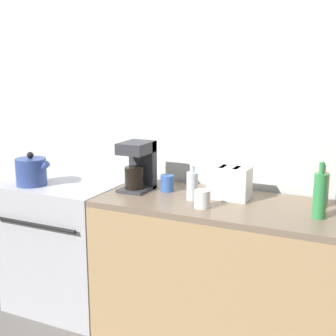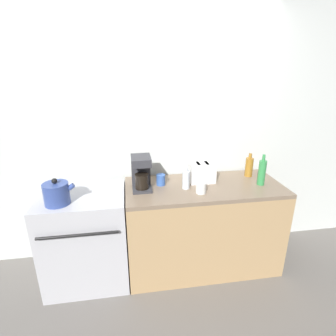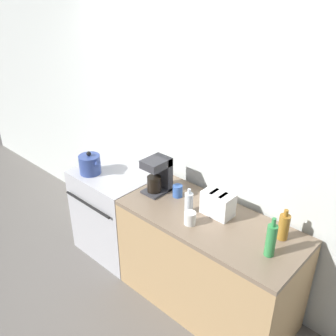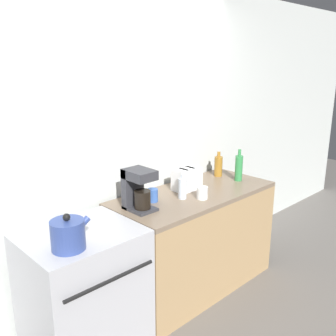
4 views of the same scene
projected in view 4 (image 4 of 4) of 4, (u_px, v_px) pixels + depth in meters
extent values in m
plane|color=slate|center=(177.00, 329.00, 2.82)|extent=(12.00, 12.00, 0.00)
cube|color=silver|center=(115.00, 146.00, 2.96)|extent=(8.00, 0.05, 2.60)
cube|color=#B7B7BC|center=(84.00, 293.00, 2.52)|extent=(0.74, 0.61, 0.88)
cube|color=black|center=(80.00, 234.00, 2.40)|extent=(0.72, 0.60, 0.02)
cylinder|color=black|center=(67.00, 249.00, 2.20)|extent=(0.19, 0.19, 0.01)
cylinder|color=black|center=(113.00, 232.00, 2.42)|extent=(0.19, 0.19, 0.01)
cylinder|color=black|center=(47.00, 235.00, 2.38)|extent=(0.19, 0.19, 0.01)
cylinder|color=black|center=(91.00, 221.00, 2.60)|extent=(0.19, 0.19, 0.01)
cylinder|color=black|center=(111.00, 280.00, 2.22)|extent=(0.63, 0.02, 0.02)
cube|color=tan|center=(194.00, 241.00, 3.28)|extent=(1.47, 0.66, 0.85)
cube|color=#7A6651|center=(195.00, 194.00, 3.16)|extent=(1.47, 0.66, 0.04)
cylinder|color=#33478C|center=(68.00, 235.00, 2.17)|extent=(0.20, 0.20, 0.18)
sphere|color=black|center=(67.00, 217.00, 2.14)|extent=(0.04, 0.04, 0.04)
cylinder|color=#33478C|center=(82.00, 225.00, 2.22)|extent=(0.11, 0.04, 0.10)
cube|color=white|center=(187.00, 179.00, 3.20)|extent=(0.24, 0.15, 0.19)
cube|color=black|center=(184.00, 170.00, 3.14)|extent=(0.03, 0.11, 0.01)
cube|color=black|center=(190.00, 168.00, 3.20)|extent=(0.03, 0.11, 0.01)
cube|color=#333338|center=(140.00, 208.00, 2.77)|extent=(0.17, 0.23, 0.02)
cube|color=#333338|center=(133.00, 187.00, 2.79)|extent=(0.17, 0.06, 0.31)
cube|color=#333338|center=(139.00, 174.00, 2.70)|extent=(0.17, 0.23, 0.07)
cylinder|color=black|center=(142.00, 200.00, 2.73)|extent=(0.12, 0.12, 0.14)
cylinder|color=#338C47|center=(239.00, 168.00, 3.44)|extent=(0.07, 0.07, 0.24)
cylinder|color=#338C47|center=(240.00, 153.00, 3.40)|extent=(0.03, 0.03, 0.06)
cylinder|color=silver|center=(182.00, 189.00, 2.99)|extent=(0.07, 0.07, 0.17)
cylinder|color=silver|center=(183.00, 176.00, 2.96)|extent=(0.03, 0.03, 0.04)
cylinder|color=#9E6B23|center=(218.00, 166.00, 3.59)|extent=(0.08, 0.08, 0.19)
cylinder|color=#9E6B23|center=(219.00, 154.00, 3.55)|extent=(0.03, 0.03, 0.05)
cylinder|color=white|center=(202.00, 193.00, 2.99)|extent=(0.09, 0.09, 0.10)
cylinder|color=#3860B2|center=(153.00, 195.00, 2.93)|extent=(0.08, 0.08, 0.10)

